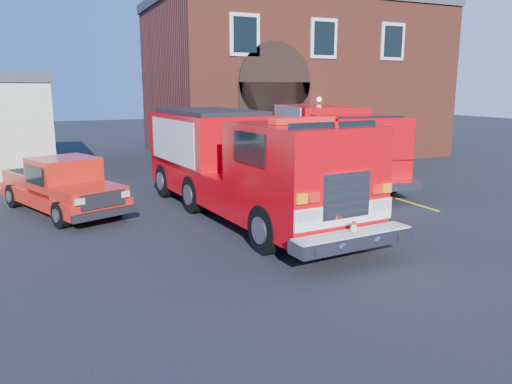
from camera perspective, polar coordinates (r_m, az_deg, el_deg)
name	(u,v)px	position (r m, az deg, el deg)	size (l,w,h in m)	color
ground	(238,231)	(13.31, -2.11, -4.51)	(100.00, 100.00, 0.00)	black
parking_stripe_near	(406,201)	(17.49, 16.74, -1.03)	(0.12, 3.00, 0.01)	yellow
parking_stripe_mid	(354,186)	(19.80, 11.11, 0.72)	(0.12, 3.00, 0.01)	yellow
parking_stripe_far	(314,174)	(22.28, 6.69, 2.08)	(0.12, 3.00, 0.01)	yellow
fire_station	(291,79)	(29.28, 4.06, 12.79)	(15.20, 10.20, 8.45)	brown
fire_engine	(243,163)	(14.61, -1.49, 3.34)	(3.62, 10.16, 3.07)	black
pickup_truck	(62,186)	(16.25, -21.34, 0.61)	(3.64, 5.55, 1.71)	black
secondary_truck	(327,140)	(20.77, 8.07, 5.87)	(4.53, 9.60, 3.00)	black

